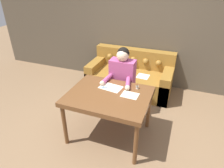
{
  "coord_description": "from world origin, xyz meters",
  "views": [
    {
      "loc": [
        0.83,
        -2.31,
        2.32
      ],
      "look_at": [
        -0.1,
        0.14,
        0.87
      ],
      "focal_mm": 32.0,
      "sensor_mm": 36.0,
      "label": 1
    }
  ],
  "objects_px": {
    "couch": "(131,76)",
    "scissors": "(106,88)",
    "dining_table": "(109,99)",
    "thread_spool": "(137,87)",
    "person": "(122,82)"
  },
  "relations": [
    {
      "from": "dining_table",
      "to": "scissors",
      "type": "height_order",
      "value": "scissors"
    },
    {
      "from": "dining_table",
      "to": "couch",
      "type": "height_order",
      "value": "couch"
    },
    {
      "from": "dining_table",
      "to": "person",
      "type": "xyz_separation_m",
      "value": [
        -0.0,
        0.64,
        -0.04
      ]
    },
    {
      "from": "couch",
      "to": "scissors",
      "type": "distance_m",
      "value": 1.49
    },
    {
      "from": "dining_table",
      "to": "thread_spool",
      "type": "height_order",
      "value": "thread_spool"
    },
    {
      "from": "person",
      "to": "thread_spool",
      "type": "bearing_deg",
      "value": -42.98
    },
    {
      "from": "scissors",
      "to": "couch",
      "type": "bearing_deg",
      "value": 89.72
    },
    {
      "from": "couch",
      "to": "scissors",
      "type": "height_order",
      "value": "couch"
    },
    {
      "from": "thread_spool",
      "to": "couch",
      "type": "bearing_deg",
      "value": 109.64
    },
    {
      "from": "dining_table",
      "to": "scissors",
      "type": "relative_size",
      "value": 5.07
    },
    {
      "from": "scissors",
      "to": "thread_spool",
      "type": "relative_size",
      "value": 5.29
    },
    {
      "from": "couch",
      "to": "scissors",
      "type": "bearing_deg",
      "value": -90.28
    },
    {
      "from": "person",
      "to": "scissors",
      "type": "distance_m",
      "value": 0.51
    },
    {
      "from": "person",
      "to": "couch",
      "type": "bearing_deg",
      "value": 96.11
    },
    {
      "from": "person",
      "to": "thread_spool",
      "type": "distance_m",
      "value": 0.5
    }
  ]
}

